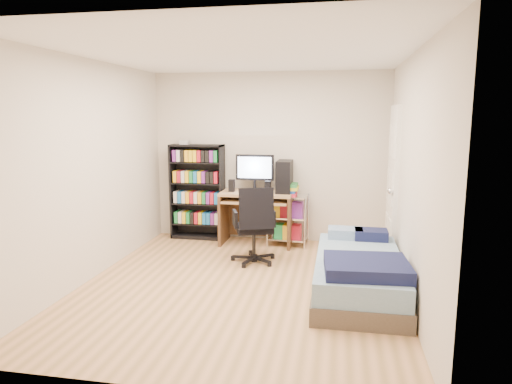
% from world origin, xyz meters
% --- Properties ---
extents(room, '(3.58, 4.08, 2.58)m').
position_xyz_m(room, '(0.00, 0.00, 1.25)').
color(room, tan).
rests_on(room, ground).
extents(media_shelf, '(0.81, 0.27, 1.50)m').
position_xyz_m(media_shelf, '(-1.08, 1.84, 0.74)').
color(media_shelf, black).
rests_on(media_shelf, room).
extents(computer_desk, '(1.04, 0.60, 1.31)m').
position_xyz_m(computer_desk, '(-0.02, 1.73, 0.70)').
color(computer_desk, '#9E8051').
rests_on(computer_desk, room).
extents(office_chair, '(0.76, 0.76, 1.00)m').
position_xyz_m(office_chair, '(-0.00, 0.82, 0.32)').
color(office_chair, black).
rests_on(office_chair, room).
extents(wire_cart, '(0.58, 0.43, 0.90)m').
position_xyz_m(wire_cart, '(0.33, 1.71, 0.59)').
color(wire_cart, silver).
rests_on(wire_cart, room).
extents(bed, '(0.92, 1.83, 0.52)m').
position_xyz_m(bed, '(1.28, 0.00, 0.23)').
color(bed, brown).
rests_on(bed, room).
extents(door, '(0.12, 0.80, 2.00)m').
position_xyz_m(door, '(1.72, 1.35, 1.00)').
color(door, white).
rests_on(door, room).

